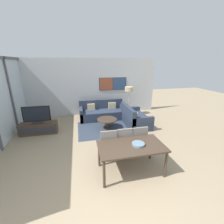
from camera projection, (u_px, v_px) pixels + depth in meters
name	position (u px, v px, depth m)	size (l,w,h in m)	color
ground_plane	(119.00, 218.00, 2.63)	(24.00, 24.00, 0.00)	#9E896B
wall_back	(90.00, 87.00, 7.51)	(7.01, 0.09, 2.80)	silver
area_rug	(107.00, 128.00, 6.22)	(2.37, 1.83, 0.01)	#333D4C
tv_console	(39.00, 128.00, 5.71)	(1.34, 0.46, 0.43)	#423326
television	(37.00, 115.00, 5.55)	(0.97, 0.20, 0.65)	#2D2D33
sofa_main	(102.00, 113.00, 7.27)	(2.15, 0.90, 0.86)	#2D384C
sofa_side	(134.00, 119.00, 6.45)	(0.90, 1.56, 0.86)	#2D384C
coffee_table	(107.00, 121.00, 6.13)	(0.80, 0.80, 0.41)	#423326
dining_table	(131.00, 148.00, 3.56)	(1.57, 0.86, 0.73)	#423326
dining_chair_left	(108.00, 143.00, 4.08)	(0.46, 0.46, 0.93)	gray
dining_chair_centre	(123.00, 140.00, 4.19)	(0.46, 0.46, 0.93)	gray
dining_chair_right	(138.00, 139.00, 4.29)	(0.46, 0.46, 0.93)	gray
fruit_bowl	(138.00, 144.00, 3.54)	(0.30, 0.30, 0.05)	slate
floor_lamp	(129.00, 91.00, 7.34)	(0.42, 0.42, 1.47)	#2D2D33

